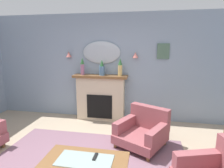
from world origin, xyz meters
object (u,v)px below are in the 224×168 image
Objects in this scene: tv_remote at (95,157)px; fireplace at (101,98)px; armchair_near_fireplace at (143,130)px; wall_mirror at (101,53)px; wall_sconce_left at (69,54)px; wall_sconce_right at (135,55)px; coffee_table at (85,164)px; framed_picture at (163,51)px; mantel_vase_right at (82,66)px; mantel_vase_left at (102,69)px; mantel_vase_centre at (120,67)px.

fireplace is at bearing 102.14° from tv_remote.
wall_mirror is at bearing 131.68° from armchair_near_fireplace.
tv_remote is at bearing -60.98° from wall_sconce_left.
fireplace is 2.41m from tv_remote.
wall_mirror is 6.86× the size of wall_sconce_right.
coffee_table is (0.39, -2.58, -1.33)m from wall_mirror.
framed_picture reaches higher than tv_remote.
framed_picture is 2.25× the size of tv_remote.
wall_sconce_right is (0.85, -0.05, -0.05)m from wall_mirror.
coffee_table is (-1.11, -2.59, -1.37)m from framed_picture.
wall_mirror is 2.92m from coffee_table.
mantel_vase_left is at bearing 0.00° from mantel_vase_right.
armchair_near_fireplace is at bearing -60.52° from mantel_vase_centre.
mantel_vase_right is 0.50m from mantel_vase_left.
fireplace is 2.47m from coffee_table.
wall_mirror reaches higher than mantel_vase_right.
wall_mirror is 2.84m from tv_remote.
fireplace is 1.24× the size of armchair_near_fireplace.
mantel_vase_centre reaches higher than armchair_near_fireplace.
wall_sconce_left reaches higher than coffee_table.
mantel_vase_right is 3.06× the size of wall_sconce_right.
wall_mirror is 6.86× the size of wall_sconce_left.
wall_sconce_left reaches higher than mantel_vase_right.
mantel_vase_right is (-0.45, -0.03, 0.81)m from fireplace.
fireplace reaches higher than armchair_near_fireplace.
tv_remote is at bearing -78.90° from mantel_vase_left.
wall_sconce_right is 2.87m from coffee_table.
fireplace is 3.78× the size of framed_picture.
armchair_near_fireplace reaches higher than tv_remote.
tv_remote is at bearing 35.24° from coffee_table.
wall_sconce_left is at bearing 173.84° from fireplace.
wall_mirror is at bearing 176.63° from wall_sconce_right.
fireplace is 1.42× the size of wall_mirror.
mantel_vase_right reaches higher than mantel_vase_centre.
wall_sconce_right is at bearing 79.69° from coffee_table.
mantel_vase_left is 1.82m from armchair_near_fireplace.
mantel_vase_left is at bearing -73.61° from wall_mirror.
mantel_vase_centre is at bearing -18.78° from wall_mirror.
wall_mirror is at bearing 90.00° from fireplace.
mantel_vase_right reaches higher than coffee_table.
wall_sconce_left is (-1.35, 0.12, 0.29)m from mantel_vase_centre.
wall_sconce_right is at bearing 5.27° from mantel_vase_right.
wall_sconce_left is at bearing 172.41° from mantel_vase_left.
fireplace is 1.91m from framed_picture.
mantel_vase_left is 2.52m from tv_remote.
wall_sconce_left reaches higher than mantel_vase_left.
mantel_vase_right is 1.19× the size of framed_picture.
mantel_vase_centre is 3.02× the size of wall_sconce_right.
mantel_vase_centre is at bearing -161.08° from wall_sconce_right.
fireplace is at bearing 3.60° from mantel_vase_right.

